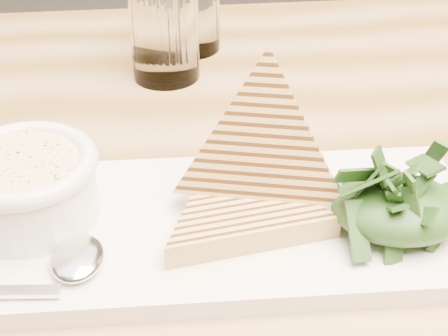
{
  "coord_description": "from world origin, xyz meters",
  "views": [
    {
      "loc": [
        -0.12,
        -0.39,
        1.11
      ],
      "look_at": [
        -0.13,
        0.05,
        0.82
      ],
      "focal_mm": 55.0,
      "sensor_mm": 36.0,
      "label": 1
    }
  ],
  "objects_px": {
    "platter": "(223,227)",
    "table_top": "(142,199)",
    "soup_bowl": "(29,194)",
    "glass_far": "(189,4)",
    "glass_near": "(164,29)"
  },
  "relations": [
    {
      "from": "platter",
      "to": "table_top",
      "type": "bearing_deg",
      "value": 135.41
    },
    {
      "from": "platter",
      "to": "soup_bowl",
      "type": "height_order",
      "value": "soup_bowl"
    },
    {
      "from": "table_top",
      "to": "glass_far",
      "type": "distance_m",
      "value": 0.29
    },
    {
      "from": "glass_near",
      "to": "platter",
      "type": "bearing_deg",
      "value": -75.92
    },
    {
      "from": "glass_near",
      "to": "glass_far",
      "type": "relative_size",
      "value": 1.02
    },
    {
      "from": "glass_far",
      "to": "glass_near",
      "type": "bearing_deg",
      "value": -105.53
    },
    {
      "from": "platter",
      "to": "glass_far",
      "type": "xyz_separation_m",
      "value": [
        -0.05,
        0.35,
        0.05
      ]
    },
    {
      "from": "table_top",
      "to": "soup_bowl",
      "type": "xyz_separation_m",
      "value": [
        -0.07,
        -0.07,
        0.06
      ]
    },
    {
      "from": "table_top",
      "to": "glass_far",
      "type": "height_order",
      "value": "glass_far"
    },
    {
      "from": "platter",
      "to": "soup_bowl",
      "type": "xyz_separation_m",
      "value": [
        -0.15,
        0.0,
        0.03
      ]
    },
    {
      "from": "soup_bowl",
      "to": "glass_near",
      "type": "bearing_deg",
      "value": 74.17
    },
    {
      "from": "table_top",
      "to": "soup_bowl",
      "type": "bearing_deg",
      "value": -135.32
    },
    {
      "from": "glass_far",
      "to": "soup_bowl",
      "type": "bearing_deg",
      "value": -105.77
    },
    {
      "from": "glass_near",
      "to": "glass_far",
      "type": "height_order",
      "value": "glass_near"
    },
    {
      "from": "glass_near",
      "to": "glass_far",
      "type": "distance_m",
      "value": 0.08
    }
  ]
}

